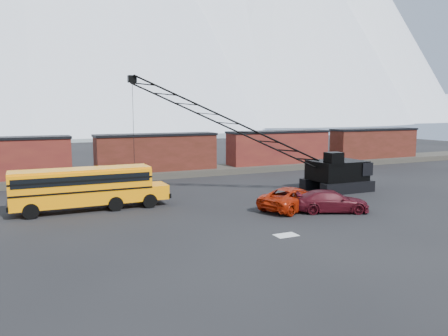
% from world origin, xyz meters
% --- Properties ---
extents(ground, '(160.00, 160.00, 0.00)m').
position_xyz_m(ground, '(0.00, 0.00, 0.00)').
color(ground, black).
rests_on(ground, ground).
extents(gravel_berm, '(120.00, 5.00, 0.70)m').
position_xyz_m(gravel_berm, '(0.00, 22.00, 0.35)').
color(gravel_berm, '#46433A').
rests_on(gravel_berm, ground).
extents(boxcar_mid, '(13.70, 3.10, 4.17)m').
position_xyz_m(boxcar_mid, '(0.00, 22.00, 2.76)').
color(boxcar_mid, '#561E18').
rests_on(boxcar_mid, gravel_berm).
extents(boxcar_east_near, '(13.70, 3.10, 4.17)m').
position_xyz_m(boxcar_east_near, '(16.00, 22.00, 2.76)').
color(boxcar_east_near, '#4D1616').
rests_on(boxcar_east_near, gravel_berm).
extents(boxcar_east_far, '(13.70, 3.10, 4.17)m').
position_xyz_m(boxcar_east_far, '(32.00, 22.00, 2.76)').
color(boxcar_east_far, '#561E18').
rests_on(boxcar_east_far, gravel_berm).
extents(snow_patch, '(1.40, 0.90, 0.02)m').
position_xyz_m(snow_patch, '(0.50, -4.00, 0.01)').
color(snow_patch, silver).
rests_on(snow_patch, ground).
extents(school_bus, '(11.65, 2.65, 3.19)m').
position_xyz_m(school_bus, '(-9.45, 7.88, 1.79)').
color(school_bus, '#FF9005').
rests_on(school_bus, ground).
extents(red_pickup, '(6.71, 4.82, 1.70)m').
position_xyz_m(red_pickup, '(4.84, 1.72, 0.85)').
color(red_pickup, '#AB2008').
rests_on(red_pickup, ground).
extents(maroon_suv, '(5.95, 4.23, 1.60)m').
position_xyz_m(maroon_suv, '(6.87, -0.18, 0.80)').
color(maroon_suv, '#450C15').
rests_on(maroon_suv, ground).
extents(crawler_crane, '(21.25, 7.29, 10.58)m').
position_xyz_m(crawler_crane, '(3.50, 9.05, 6.06)').
color(crawler_crane, black).
rests_on(crawler_crane, ground).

